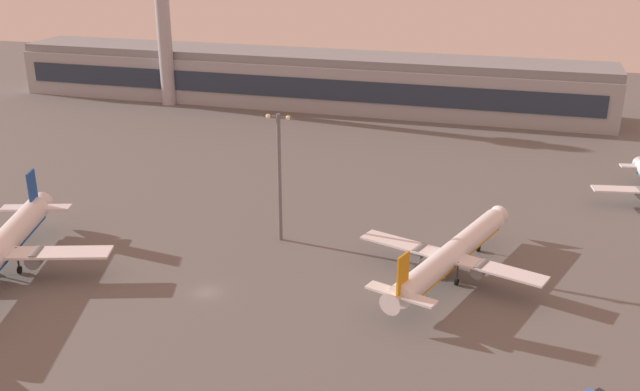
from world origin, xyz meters
The scene contains 5 objects.
ground_plane centered at (0.00, 0.00, 0.00)m, with size 416.00×416.00×0.00m, color #605E5B.
terminal_building centered at (-23.63, 123.40, 8.09)m, with size 187.28×22.40×16.40m.
control_tower centered at (-64.24, 111.57, 27.95)m, with size 8.00×8.00×49.09m.
airplane_terminal_side centered at (35.71, 15.95, 3.94)m, with size 31.05×39.47×10.41m.
apron_light_west centered at (4.44, 22.21, 13.57)m, with size 4.80×0.90×23.52m.
Camera 1 is at (44.86, -90.70, 53.97)m, focal length 40.40 mm.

